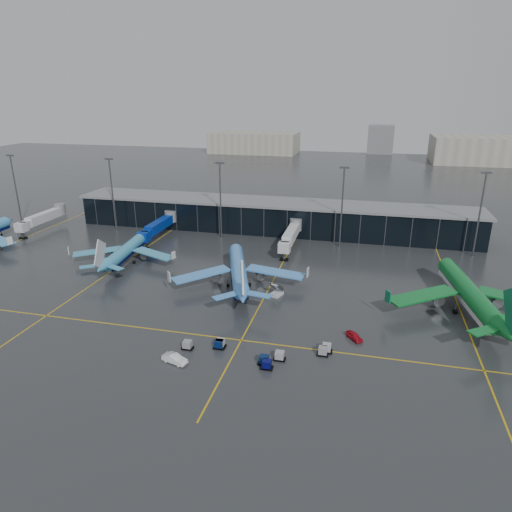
% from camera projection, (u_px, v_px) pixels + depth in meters
% --- Properties ---
extents(ground, '(600.00, 600.00, 0.00)m').
position_uv_depth(ground, '(217.00, 303.00, 107.25)').
color(ground, '#282B2D').
rests_on(ground, ground).
extents(terminal_pier, '(142.00, 17.00, 10.70)m').
position_uv_depth(terminal_pier, '(272.00, 216.00, 162.10)').
color(terminal_pier, black).
rests_on(terminal_pier, ground).
extents(jet_bridges, '(94.00, 27.50, 7.20)m').
position_uv_depth(jet_bridges, '(158.00, 226.00, 152.81)').
color(jet_bridges, '#595B60').
rests_on(jet_bridges, ground).
extents(flood_masts, '(203.00, 0.50, 25.50)m').
position_uv_depth(flood_masts, '(279.00, 201.00, 147.18)').
color(flood_masts, '#595B60').
rests_on(flood_masts, ground).
extents(distant_hangars, '(260.00, 71.00, 22.00)m').
position_uv_depth(distant_hangars, '(394.00, 146.00, 340.06)').
color(distant_hangars, '#B2AD99').
rests_on(distant_hangars, ground).
extents(taxi_lines, '(220.00, 120.00, 0.02)m').
position_uv_depth(taxi_lines, '(268.00, 290.00, 114.72)').
color(taxi_lines, gold).
rests_on(taxi_lines, ground).
extents(airliner_arkefly, '(36.23, 40.18, 11.31)m').
position_uv_depth(airliner_arkefly, '(126.00, 243.00, 132.24)').
color(airliner_arkefly, '#3A98C1').
rests_on(airliner_arkefly, ground).
extents(airliner_klm_near, '(46.90, 50.03, 12.52)m').
position_uv_depth(airliner_klm_near, '(238.00, 261.00, 116.30)').
color(airliner_klm_near, '#458FE2').
rests_on(airliner_klm_near, ground).
extents(airliner_aer_lingus, '(45.94, 50.56, 13.87)m').
position_uv_depth(airliner_aer_lingus, '(470.00, 282.00, 101.81)').
color(airliner_aer_lingus, '#0D702A').
rests_on(airliner_aer_lingus, ground).
extents(baggage_carts, '(28.45, 9.68, 1.70)m').
position_uv_depth(baggage_carts, '(260.00, 352.00, 85.87)').
color(baggage_carts, black).
rests_on(baggage_carts, ground).
extents(mobile_airstair, '(3.10, 3.73, 3.45)m').
position_uv_depth(mobile_airstair, '(277.00, 293.00, 111.15)').
color(mobile_airstair, silver).
rests_on(mobile_airstair, ground).
extents(service_van_red, '(3.91, 4.30, 1.42)m').
position_uv_depth(service_van_red, '(354.00, 336.00, 91.45)').
color(service_van_red, '#AF0D1A').
rests_on(service_van_red, ground).
extents(service_van_white, '(5.30, 3.06, 1.65)m').
position_uv_depth(service_van_white, '(175.00, 359.00, 83.49)').
color(service_van_white, white).
rests_on(service_van_white, ground).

